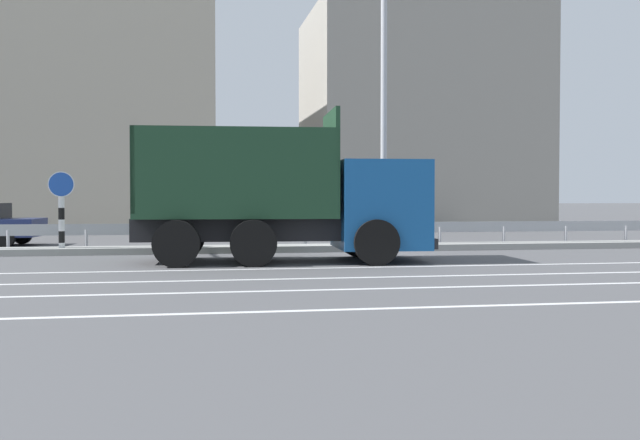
{
  "coord_description": "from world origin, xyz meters",
  "views": [
    {
      "loc": [
        -4.55,
        -18.71,
        1.53
      ],
      "look_at": [
        -1.08,
        0.6,
        0.94
      ],
      "focal_mm": 42.0,
      "sensor_mm": 36.0,
      "label": 1
    }
  ],
  "objects": [
    {
      "name": "dump_truck",
      "position": [
        -1.47,
        -1.1,
        1.27
      ],
      "size": [
        7.06,
        3.13,
        3.58
      ],
      "rotation": [
        0.0,
        0.0,
        -1.63
      ],
      "color": "#144C8C",
      "rests_on": "ground_plane"
    },
    {
      "name": "street_lamp_2",
      "position": [
        1.13,
        2.32,
        5.95
      ],
      "size": [
        0.71,
        2.03,
        10.95
      ],
      "color": "#ADADB2",
      "rests_on": "ground_plane"
    },
    {
      "name": "median_guardrail",
      "position": [
        0.0,
        3.24,
        0.57
      ],
      "size": [
        69.69,
        0.09,
        0.78
      ],
      "color": "#9EA0A5",
      "rests_on": "ground_plane"
    },
    {
      "name": "median_road_sign",
      "position": [
        -7.84,
        2.24,
        1.16
      ],
      "size": [
        0.69,
        0.16,
        2.23
      ],
      "color": "white",
      "rests_on": "ground_plane"
    },
    {
      "name": "lane_strip_2",
      "position": [
        -2.34,
        -6.59,
        0.0
      ],
      "size": [
        69.69,
        0.16,
        0.01
      ],
      "primitive_type": "cube",
      "color": "silver",
      "rests_on": "ground_plane"
    },
    {
      "name": "background_building_1",
      "position": [
        7.97,
        20.55,
        5.71
      ],
      "size": [
        11.86,
        8.92,
        11.42
      ],
      "primitive_type": "cube",
      "color": "gray",
      "rests_on": "ground_plane"
    },
    {
      "name": "ground_plane",
      "position": [
        0.0,
        0.0,
        0.0
      ],
      "size": [
        320.0,
        320.0,
        0.0
      ],
      "primitive_type": "plane",
      "color": "#4C4C4F"
    },
    {
      "name": "lane_strip_0",
      "position": [
        -2.34,
        -2.84,
        0.0
      ],
      "size": [
        69.69,
        0.16,
        0.01
      ],
      "primitive_type": "cube",
      "color": "silver",
      "rests_on": "ground_plane"
    },
    {
      "name": "lane_strip_3",
      "position": [
        -2.34,
        -8.78,
        0.0
      ],
      "size": [
        69.69,
        0.16,
        0.01
      ],
      "primitive_type": "cube",
      "color": "silver",
      "rests_on": "ground_plane"
    },
    {
      "name": "median_island",
      "position": [
        0.0,
        2.24,
        0.09
      ],
      "size": [
        38.33,
        1.1,
        0.18
      ],
      "primitive_type": "cube",
      "color": "gray",
      "rests_on": "ground_plane"
    },
    {
      "name": "lane_strip_1",
      "position": [
        -2.34,
        -4.84,
        0.0
      ],
      "size": [
        69.69,
        0.16,
        0.01
      ],
      "primitive_type": "cube",
      "color": "silver",
      "rests_on": "ground_plane"
    }
  ]
}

